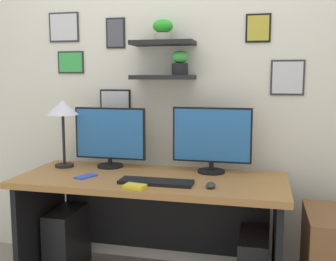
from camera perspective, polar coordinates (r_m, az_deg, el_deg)
The scene contains 10 objects.
back_wall_assembly at distance 2.91m, azimuth -0.17°, elevation 7.13°, with size 4.40×0.24×2.70m.
desk at distance 2.68m, azimuth -2.09°, elevation -10.60°, with size 1.69×0.68×0.75m.
monitor_left at distance 2.84m, azimuth -8.19°, elevation -0.86°, with size 0.51×0.18×0.42m.
monitor_right at distance 2.66m, azimuth 6.20°, elevation -1.14°, with size 0.52×0.18×0.43m.
keyboard at distance 2.41m, azimuth -1.71°, elevation -7.27°, with size 0.44×0.14×0.02m, color black.
computer_mouse at distance 2.33m, azimuth 6.04°, elevation -7.69°, with size 0.06×0.09×0.03m, color #2D2D33.
desk_lamp at distance 2.89m, azimuth -14.65°, elevation 2.51°, with size 0.22×0.22×0.47m.
cell_phone at distance 2.61m, azimuth -11.50°, elevation -6.38°, with size 0.07×0.14×0.01m, color blue.
scissors_tray at distance 2.31m, azimuth -4.71°, elevation -7.90°, with size 0.12×0.08×0.02m, color yellow.
computer_tower_left at distance 3.06m, azimuth -14.00°, elevation -14.76°, with size 0.18×0.40×0.45m, color black.
Camera 1 is at (0.68, -2.40, 1.38)m, focal length 43.16 mm.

